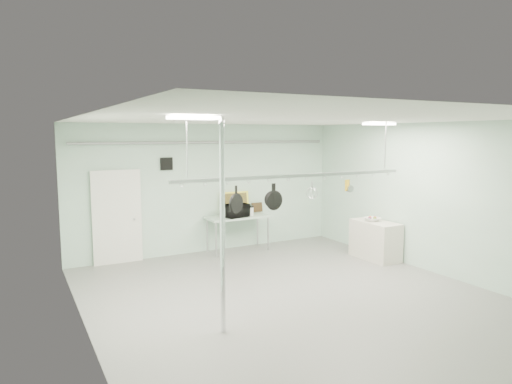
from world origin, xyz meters
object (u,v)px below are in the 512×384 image
prep_table (238,219)px  microwave (236,211)px  skillet_mid (273,196)px  skillet_right (274,197)px  coffee_canister (251,211)px  fruit_bowl (372,219)px  chrome_pole (223,227)px  side_cabinet (375,240)px  skillet_left (236,199)px  pot_rack (298,174)px

prep_table → microwave: bearing=-132.1°
skillet_mid → skillet_right: size_ratio=0.90×
coffee_canister → skillet_right: 3.54m
prep_table → microwave: size_ratio=2.72×
prep_table → fruit_bowl: fruit_bowl is taller
coffee_canister → skillet_right: size_ratio=0.44×
chrome_pole → skillet_right: chrome_pole is taller
side_cabinet → microwave: bearing=141.9°
chrome_pole → fruit_bowl: chrome_pole is taller
skillet_right → side_cabinet: bearing=11.2°
microwave → skillet_right: 3.37m
coffee_canister → skillet_left: (-1.97, -3.21, 0.85)m
skillet_left → fruit_bowl: bearing=-8.9°
skillet_left → skillet_right: bearing=-24.7°
microwave → pot_rack: bearing=71.9°
microwave → coffee_canister: size_ratio=2.80×
chrome_pole → coffee_canister: bearing=57.5°
microwave → fruit_bowl: microwave is taller
side_cabinet → pot_rack: (-2.95, -1.10, 1.78)m
microwave → fruit_bowl: bearing=129.8°
prep_table → skillet_right: 3.57m
coffee_canister → fruit_bowl: coffee_canister is taller
skillet_mid → coffee_canister: bearing=80.1°
fruit_bowl → skillet_left: 4.42m
chrome_pole → fruit_bowl: 5.29m
prep_table → skillet_right: bearing=-105.1°
prep_table → chrome_pole: bearing=-118.7°
pot_rack → skillet_mid: pot_rack is taller
pot_rack → skillet_left: size_ratio=10.78×
fruit_bowl → side_cabinet: bearing=-68.0°
chrome_pole → microwave: 4.67m
prep_table → coffee_canister: size_ratio=7.63×
prep_table → coffee_canister: bearing=-14.8°
side_cabinet → chrome_pole: bearing=-157.6°
skillet_mid → side_cabinet: bearing=28.8°
skillet_mid → skillet_right: (0.03, 0.00, -0.02)m
prep_table → pot_rack: size_ratio=0.33×
pot_rack → skillet_mid: size_ratio=11.20×
skillet_left → skillet_mid: same height
skillet_right → skillet_left: bearing=173.5°
coffee_canister → pot_rack: bearing=-102.7°
microwave → skillet_right: size_ratio=1.24×
microwave → skillet_mid: skillet_mid is taller
microwave → side_cabinet: bearing=129.1°
pot_rack → fruit_bowl: pot_rack is taller
pot_rack → coffee_canister: size_ratio=22.88×
fruit_bowl → skillet_right: bearing=-160.8°
coffee_canister → skillet_mid: (-1.25, -3.21, 0.86)m
side_cabinet → pot_rack: 3.62m
side_cabinet → fruit_bowl: fruit_bowl is taller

